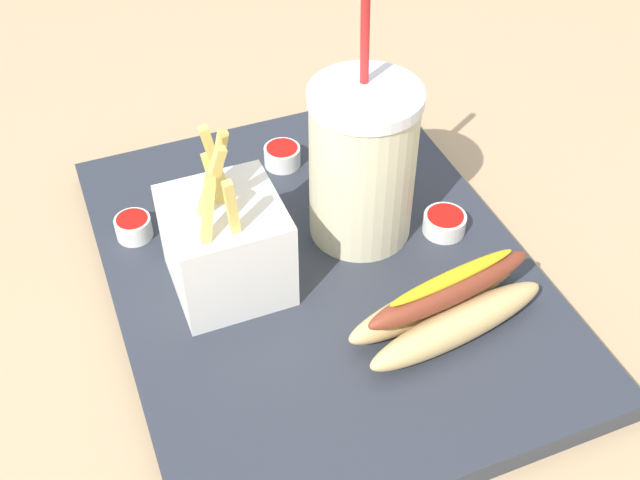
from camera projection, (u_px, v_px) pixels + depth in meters
The scene contains 8 objects.
ground_plane at pixel (320, 290), 0.68m from camera, with size 2.40×2.40×0.02m, color tan.
food_tray at pixel (320, 274), 0.67m from camera, with size 0.43×0.34×0.02m, color #2D333D.
soda_cup at pixel (362, 164), 0.64m from camera, with size 0.09×0.09×0.23m.
fries_basket at pixel (226, 245), 0.62m from camera, with size 0.09×0.09×0.15m.
hot_dog_1 at pixel (448, 306), 0.60m from camera, with size 0.08×0.17×0.06m.
ketchup_cup_1 at pixel (282, 155), 0.75m from camera, with size 0.04×0.04×0.02m.
ketchup_cup_2 at pixel (444, 221), 0.69m from camera, with size 0.04×0.04×0.02m.
ketchup_cup_3 at pixel (133, 226), 0.68m from camera, with size 0.03×0.03×0.02m.
Camera 1 is at (-0.43, 0.17, 0.49)m, focal length 43.99 mm.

